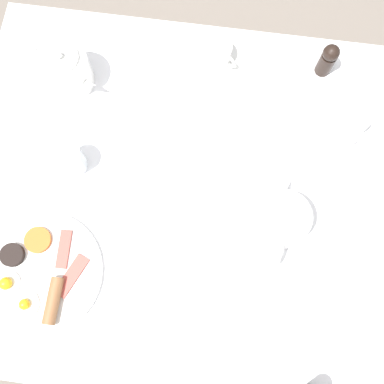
% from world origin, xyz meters
% --- Properties ---
extents(ground_plane, '(8.00, 8.00, 0.00)m').
position_xyz_m(ground_plane, '(0.00, 0.00, 0.00)').
color(ground_plane, '#70665B').
extents(table, '(0.95, 1.15, 0.71)m').
position_xyz_m(table, '(0.00, 0.00, 0.65)').
color(table, white).
rests_on(table, ground_plane).
extents(breakfast_plate, '(0.29, 0.29, 0.04)m').
position_xyz_m(breakfast_plate, '(0.24, -0.33, 0.72)').
color(breakfast_plate, white).
rests_on(breakfast_plate, table).
extents(teapot_near, '(0.12, 0.20, 0.13)m').
position_xyz_m(teapot_near, '(-0.26, -0.35, 0.77)').
color(teapot_near, white).
rests_on(teapot_near, table).
extents(teapot_far, '(0.21, 0.12, 0.13)m').
position_xyz_m(teapot_far, '(0.05, 0.21, 0.77)').
color(teapot_far, white).
rests_on(teapot_far, table).
extents(teacup_with_saucer_left, '(0.14, 0.14, 0.06)m').
position_xyz_m(teacup_with_saucer_left, '(-0.38, 0.01, 0.74)').
color(teacup_with_saucer_left, white).
rests_on(teacup_with_saucer_left, table).
extents(water_glass_tall, '(0.07, 0.07, 0.08)m').
position_xyz_m(water_glass_tall, '(-0.04, -0.30, 0.75)').
color(water_glass_tall, white).
rests_on(water_glass_tall, table).
extents(creamer_jug, '(0.08, 0.06, 0.06)m').
position_xyz_m(creamer_jug, '(-0.23, 0.38, 0.74)').
color(creamer_jug, white).
rests_on(creamer_jug, table).
extents(pepper_grinder, '(0.04, 0.04, 0.10)m').
position_xyz_m(pepper_grinder, '(-0.38, 0.30, 0.76)').
color(pepper_grinder, black).
rests_on(pepper_grinder, table).
extents(napkin_folded, '(0.22, 0.21, 0.01)m').
position_xyz_m(napkin_folded, '(0.05, -0.09, 0.71)').
color(napkin_folded, white).
rests_on(napkin_folded, table).
extents(fork_by_plate, '(0.16, 0.09, 0.00)m').
position_xyz_m(fork_by_plate, '(-0.17, 0.03, 0.71)').
color(fork_by_plate, silver).
rests_on(fork_by_plate, table).
extents(knife_by_plate, '(0.19, 0.04, 0.00)m').
position_xyz_m(knife_by_plate, '(0.11, 0.44, 0.71)').
color(knife_by_plate, silver).
rests_on(knife_by_plate, table).
extents(spoon_for_tea, '(0.14, 0.10, 0.00)m').
position_xyz_m(spoon_for_tea, '(-0.00, -0.46, 0.71)').
color(spoon_for_tea, silver).
rests_on(spoon_for_tea, table).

